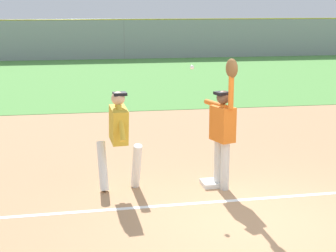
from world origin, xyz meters
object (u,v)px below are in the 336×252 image
object	(u,v)px
parked_car_silver	(118,43)
parked_car_red	(196,41)
parked_car_black	(258,41)
parked_car_green	(41,44)
baseball	(192,67)
runner	(119,134)
fielder	(223,126)
first_base	(212,183)

from	to	relation	value
parked_car_silver	parked_car_red	world-z (taller)	same
parked_car_black	parked_car_green	bearing A→B (deg)	-179.58
parked_car_green	baseball	bearing A→B (deg)	-78.67
runner	parked_car_black	size ratio (longest dim) A/B	0.39
fielder	parked_car_silver	bearing A→B (deg)	-109.08
parked_car_green	parked_car_black	distance (m)	13.71
parked_car_green	parked_car_silver	distance (m)	4.65
parked_car_green	parked_car_red	size ratio (longest dim) A/B	0.99
first_base	parked_car_red	distance (m)	25.19
baseball	parked_car_black	xyz separation A→B (m)	(9.49, 24.21, -1.41)
fielder	baseball	distance (m)	1.13
parked_car_green	parked_car_black	bearing A→B (deg)	1.40
parked_car_silver	parked_car_black	bearing A→B (deg)	3.08
parked_car_red	fielder	bearing A→B (deg)	-104.09
baseball	parked_car_black	bearing A→B (deg)	68.60
fielder	baseball	size ratio (longest dim) A/B	30.81
first_base	baseball	xyz separation A→B (m)	(-0.35, 0.19, 2.04)
parked_car_silver	parked_car_black	distance (m)	9.08
parked_car_red	parked_car_black	size ratio (longest dim) A/B	1.02
runner	parked_car_red	bearing A→B (deg)	68.33
parked_car_green	parked_car_red	xyz separation A→B (m)	(9.66, 0.25, 0.00)
fielder	baseball	xyz separation A→B (m)	(-0.48, 0.34, 0.96)
baseball	first_base	bearing A→B (deg)	-27.76
baseball	parked_car_silver	size ratio (longest dim) A/B	0.02
parked_car_black	parked_car_silver	bearing A→B (deg)	-177.46
first_base	parked_car_red	bearing A→B (deg)	78.35
fielder	parked_car_red	bearing A→B (deg)	-120.52
parked_car_red	parked_car_black	distance (m)	4.06
parked_car_black	baseball	bearing A→B (deg)	-110.94
runner	parked_car_green	world-z (taller)	runner
runner	parked_car_green	xyz separation A→B (m)	(-2.94, 24.34, -0.32)
runner	baseball	distance (m)	1.68
baseball	parked_car_red	size ratio (longest dim) A/B	0.02
fielder	parked_car_black	size ratio (longest dim) A/B	0.52
parked_car_green	parked_car_red	bearing A→B (deg)	2.95
parked_car_red	parked_car_black	world-z (taller)	same
first_base	parked_car_silver	xyz separation A→B (m)	(0.07, 24.07, 0.63)
fielder	first_base	bearing A→B (deg)	-69.34
parked_car_green	first_base	bearing A→B (deg)	-77.94
parked_car_silver	parked_car_black	xyz separation A→B (m)	(9.07, 0.33, 0.00)
first_base	parked_car_black	world-z (taller)	parked_car_black
runner	fielder	bearing A→B (deg)	-13.54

